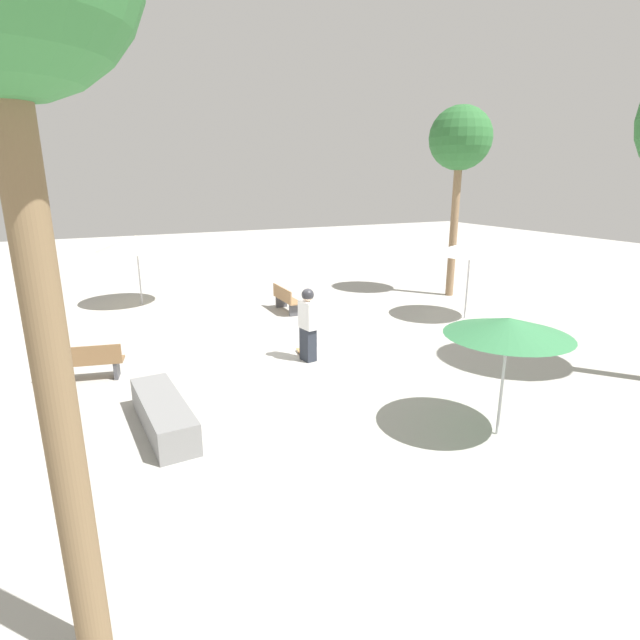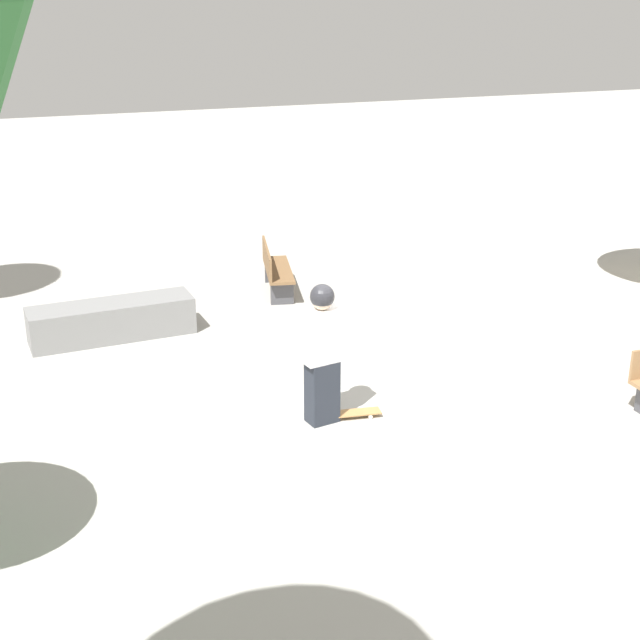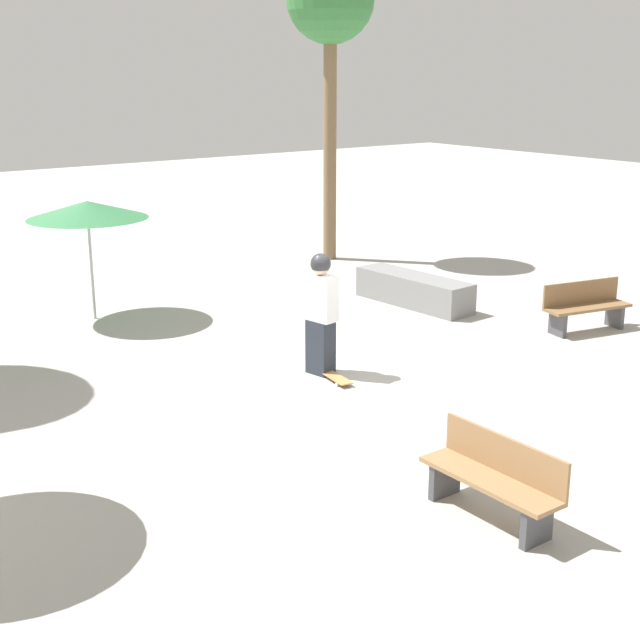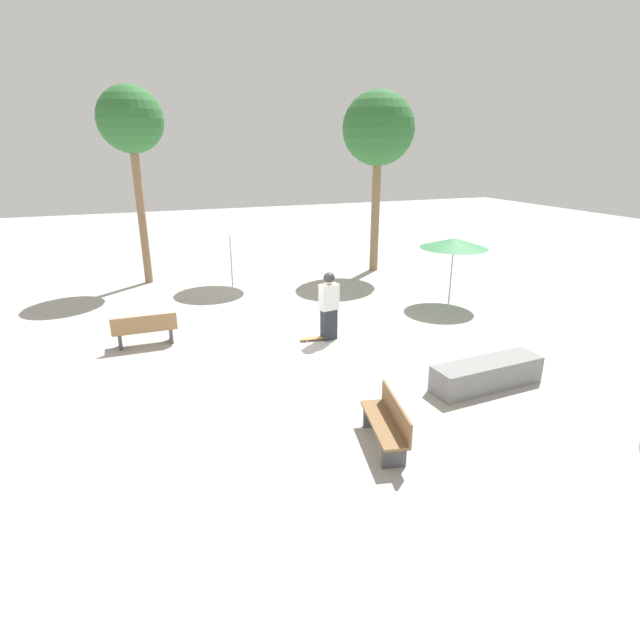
{
  "view_description": "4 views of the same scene",
  "coord_description": "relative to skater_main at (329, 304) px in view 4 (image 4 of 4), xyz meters",
  "views": [
    {
      "loc": [
        4.83,
        11.58,
        4.39
      ],
      "look_at": [
        -0.51,
        0.48,
        0.86
      ],
      "focal_mm": 28.0,
      "sensor_mm": 36.0,
      "label": 1
    },
    {
      "loc": [
        -9.45,
        4.45,
        5.19
      ],
      "look_at": [
        -0.01,
        0.97,
        1.39
      ],
      "focal_mm": 50.0,
      "sensor_mm": 36.0,
      "label": 2
    },
    {
      "loc": [
        -7.54,
        -9.13,
        4.44
      ],
      "look_at": [
        -0.06,
        0.82,
        0.87
      ],
      "focal_mm": 50.0,
      "sensor_mm": 36.0,
      "label": 3
    },
    {
      "loc": [
        11.54,
        -3.78,
        4.89
      ],
      "look_at": [
        0.44,
        0.52,
        0.72
      ],
      "focal_mm": 28.0,
      "sensor_mm": 36.0,
      "label": 4
    }
  ],
  "objects": [
    {
      "name": "ground_plane",
      "position": [
        -0.03,
        -0.93,
        -0.98
      ],
      "size": [
        60.0,
        60.0,
        0.0
      ],
      "primitive_type": "plane",
      "color": "#B2AFA8"
    },
    {
      "name": "skater_main",
      "position": [
        0.0,
        0.0,
        0.0
      ],
      "size": [
        0.35,
        0.52,
        1.82
      ],
      "rotation": [
        0.0,
        0.0,
        4.89
      ],
      "color": "#282D38",
      "rests_on": "ground_plane"
    },
    {
      "name": "skateboard",
      "position": [
        -0.03,
        -0.37,
        -0.93
      ],
      "size": [
        0.32,
        0.82,
        0.07
      ],
      "rotation": [
        0.0,
        0.0,
        4.56
      ],
      "color": "#B7844C",
      "rests_on": "ground_plane"
    },
    {
      "name": "concrete_ledge",
      "position": [
        3.81,
        2.09,
        -0.7
      ],
      "size": [
        0.84,
        2.56,
        0.58
      ],
      "rotation": [
        0.0,
        0.0,
        1.63
      ],
      "color": "gray",
      "rests_on": "ground_plane"
    },
    {
      "name": "bench_near",
      "position": [
        -1.26,
        -4.57,
        -0.56
      ],
      "size": [
        0.45,
        1.6,
        0.85
      ],
      "rotation": [
        0.0,
        0.0,
        1.57
      ],
      "color": "#47474C",
      "rests_on": "ground_plane"
    },
    {
      "name": "bench_far",
      "position": [
        5.0,
        -0.96,
        -0.56
      ],
      "size": [
        1.66,
        0.77,
        0.85
      ],
      "rotation": [
        0.0,
        0.0,
        2.93
      ],
      "color": "#47474C",
      "rests_on": "ground_plane"
    },
    {
      "name": "shade_umbrella_green",
      "position": [
        -1.49,
        4.84,
        1.0
      ],
      "size": [
        2.12,
        2.12,
        2.15
      ],
      "color": "#B7B7BC",
      "rests_on": "ground_plane"
    },
    {
      "name": "shade_umbrella_white",
      "position": [
        -6.16,
        -1.31,
        1.3
      ],
      "size": [
        2.4,
        2.4,
        2.49
      ],
      "color": "#B7B7BC",
      "rests_on": "ground_plane"
    },
    {
      "name": "palm_tree_left",
      "position": [
        -6.59,
        4.68,
        4.44
      ],
      "size": [
        2.76,
        2.76,
        6.88
      ],
      "color": "#896B4C",
      "rests_on": "ground_plane"
    },
    {
      "name": "palm_tree_far_back",
      "position": [
        -7.86,
        -4.14,
        4.63
      ],
      "size": [
        2.23,
        2.23,
        6.85
      ],
      "color": "#896B4C",
      "rests_on": "ground_plane"
    }
  ]
}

